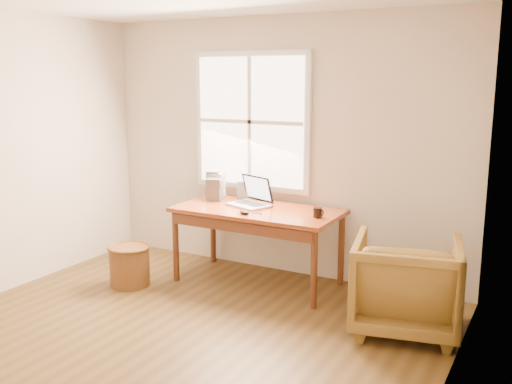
# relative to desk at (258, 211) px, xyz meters

# --- Properties ---
(room_shell) EXTENTS (4.04, 4.54, 2.64)m
(room_shell) POSITION_rel_desk_xyz_m (-0.02, -1.64, 0.59)
(room_shell) COLOR brown
(room_shell) RESTS_ON ground
(desk) EXTENTS (1.60, 0.80, 0.04)m
(desk) POSITION_rel_desk_xyz_m (0.00, 0.00, 0.00)
(desk) COLOR brown
(desk) RESTS_ON room_shell
(armchair) EXTENTS (0.98, 0.99, 0.76)m
(armchair) POSITION_rel_desk_xyz_m (1.55, -0.38, -0.35)
(armchair) COLOR brown
(armchair) RESTS_ON room_shell
(wicker_stool) EXTENTS (0.40, 0.40, 0.38)m
(wicker_stool) POSITION_rel_desk_xyz_m (-1.06, -0.66, -0.54)
(wicker_stool) COLOR brown
(wicker_stool) RESTS_ON room_shell
(laptop) EXTENTS (0.58, 0.59, 0.33)m
(laptop) POSITION_rel_desk_xyz_m (-0.12, 0.05, 0.19)
(laptop) COLOR #A7AAAE
(laptop) RESTS_ON desk
(mouse) EXTENTS (0.13, 0.11, 0.04)m
(mouse) POSITION_rel_desk_xyz_m (0.01, -0.27, 0.04)
(mouse) COLOR black
(mouse) RESTS_ON desk
(coffee_mug) EXTENTS (0.10, 0.10, 0.09)m
(coffee_mug) POSITION_rel_desk_xyz_m (0.64, -0.05, 0.06)
(coffee_mug) COLOR black
(coffee_mug) RESTS_ON desk
(cd_stack_a) EXTENTS (0.15, 0.14, 0.27)m
(cd_stack_a) POSITION_rel_desk_xyz_m (-0.59, 0.21, 0.16)
(cd_stack_a) COLOR silver
(cd_stack_a) RESTS_ON desk
(cd_stack_b) EXTENTS (0.18, 0.17, 0.23)m
(cd_stack_b) POSITION_rel_desk_xyz_m (-0.57, 0.12, 0.14)
(cd_stack_b) COLOR #27262B
(cd_stack_b) RESTS_ON desk
(cd_stack_c) EXTENTS (0.16, 0.15, 0.29)m
(cd_stack_c) POSITION_rel_desk_xyz_m (-0.63, 0.21, 0.17)
(cd_stack_c) COLOR gray
(cd_stack_c) RESTS_ON desk
(cd_stack_d) EXTENTS (0.17, 0.16, 0.19)m
(cd_stack_d) POSITION_rel_desk_xyz_m (-0.33, 0.36, 0.12)
(cd_stack_d) COLOR silver
(cd_stack_d) RESTS_ON desk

